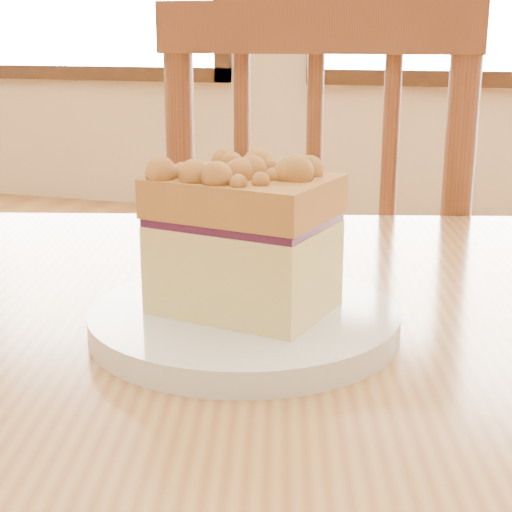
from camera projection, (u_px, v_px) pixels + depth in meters
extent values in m
cube|color=#3E2111|center=(87.00, 73.00, 4.55)|extent=(1.76, 0.06, 0.08)
cube|color=#3E2111|center=(479.00, 79.00, 3.91)|extent=(1.76, 0.06, 0.08)
cube|color=#A77B41|center=(53.00, 349.00, 0.63)|extent=(1.39, 1.11, 0.04)
cube|color=brown|center=(331.00, 327.00, 1.33)|extent=(0.49, 0.49, 0.04)
cylinder|color=brown|center=(437.00, 431.00, 1.53)|extent=(0.04, 0.04, 0.47)
cylinder|color=brown|center=(251.00, 410.00, 1.62)|extent=(0.04, 0.04, 0.47)
cylinder|color=brown|center=(456.00, 212.00, 1.02)|extent=(0.04, 0.04, 0.51)
cylinder|color=brown|center=(182.00, 199.00, 1.10)|extent=(0.04, 0.04, 0.51)
cube|color=brown|center=(317.00, 27.00, 1.00)|extent=(0.42, 0.07, 0.07)
cylinder|color=brown|center=(387.00, 217.00, 1.04)|extent=(0.02, 0.02, 0.44)
cylinder|color=brown|center=(313.00, 213.00, 1.06)|extent=(0.02, 0.02, 0.44)
cylinder|color=brown|center=(242.00, 209.00, 1.09)|extent=(0.02, 0.02, 0.44)
cylinder|color=white|center=(244.00, 320.00, 0.61)|extent=(0.24, 0.24, 0.02)
cylinder|color=white|center=(244.00, 327.00, 0.61)|extent=(0.16, 0.16, 0.01)
cube|color=#FFE690|center=(244.00, 266.00, 0.60)|extent=(0.14, 0.11, 0.07)
cube|color=#3D1130|center=(244.00, 219.00, 0.59)|extent=(0.14, 0.11, 0.01)
cube|color=#9F6932|center=(244.00, 196.00, 0.58)|extent=(0.14, 0.12, 0.03)
sphere|color=#9F6932|center=(244.00, 179.00, 0.55)|extent=(0.01, 0.01, 0.01)
sphere|color=#9F6932|center=(276.00, 173.00, 0.56)|extent=(0.02, 0.02, 0.02)
sphere|color=#9F6932|center=(292.00, 165.00, 0.60)|extent=(0.02, 0.02, 0.02)
sphere|color=#9F6932|center=(287.00, 169.00, 0.59)|extent=(0.01, 0.01, 0.01)
sphere|color=#9F6932|center=(253.00, 161.00, 0.61)|extent=(0.02, 0.02, 0.02)
sphere|color=#9F6932|center=(308.00, 177.00, 0.56)|extent=(0.02, 0.02, 0.02)
sphere|color=#9F6932|center=(253.00, 167.00, 0.59)|extent=(0.02, 0.02, 0.02)
sphere|color=#9F6932|center=(242.00, 179.00, 0.54)|extent=(0.02, 0.02, 0.02)
sphere|color=#9F6932|center=(263.00, 173.00, 0.56)|extent=(0.03, 0.03, 0.03)
sphere|color=#9F6932|center=(253.00, 179.00, 0.54)|extent=(0.02, 0.02, 0.02)
sphere|color=#9F6932|center=(177.00, 172.00, 0.57)|extent=(0.02, 0.02, 0.02)
sphere|color=#9F6932|center=(259.00, 173.00, 0.58)|extent=(0.01, 0.01, 0.01)
sphere|color=#9F6932|center=(305.00, 170.00, 0.59)|extent=(0.01, 0.01, 0.01)
sphere|color=#9F6932|center=(203.00, 177.00, 0.55)|extent=(0.02, 0.02, 0.02)
sphere|color=#9F6932|center=(246.00, 171.00, 0.57)|extent=(0.02, 0.02, 0.02)
sphere|color=#9F6932|center=(229.00, 174.00, 0.56)|extent=(0.02, 0.02, 0.02)
sphere|color=#9F6932|center=(300.00, 172.00, 0.58)|extent=(0.02, 0.02, 0.02)
sphere|color=#9F6932|center=(276.00, 179.00, 0.54)|extent=(0.02, 0.02, 0.02)
sphere|color=#9F6932|center=(276.00, 165.00, 0.60)|extent=(0.02, 0.02, 0.02)
sphere|color=#9F6932|center=(214.00, 168.00, 0.58)|extent=(0.02, 0.02, 0.02)
sphere|color=#9F6932|center=(171.00, 234.00, 0.62)|extent=(0.02, 0.02, 0.02)
sphere|color=#9F6932|center=(166.00, 241.00, 0.61)|extent=(0.01, 0.01, 0.01)
sphere|color=#9F6932|center=(191.00, 199.00, 0.64)|extent=(0.01, 0.01, 0.01)
sphere|color=#9F6932|center=(176.00, 201.00, 0.62)|extent=(0.01, 0.01, 0.01)
sphere|color=#9F6932|center=(160.00, 228.00, 0.60)|extent=(0.02, 0.02, 0.02)
sphere|color=#9F6932|center=(193.00, 227.00, 0.64)|extent=(0.02, 0.02, 0.02)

